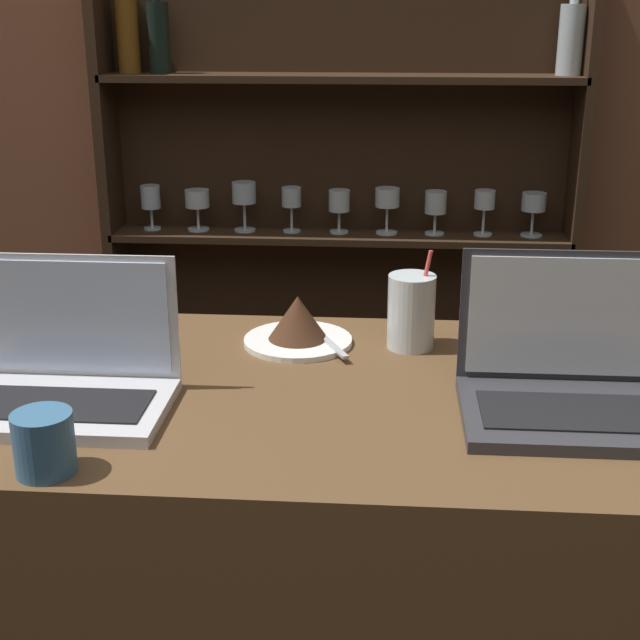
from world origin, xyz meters
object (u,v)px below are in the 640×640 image
Objects in this scene: cake_plate at (298,325)px; water_glass at (411,312)px; laptop_far at (576,380)px; coffee_cup at (44,443)px; laptop_near at (59,374)px.

cake_plate is 1.09× the size of water_glass.
coffee_cup is (-0.70, -0.24, -0.01)m from laptop_far.
water_glass is (-0.23, 0.24, 0.02)m from laptop_far.
cake_plate is at bearing 150.49° from laptop_far.
water_glass reaches higher than cake_plate.
laptop_far is at bearing -46.07° from water_glass.
water_glass reaches higher than coffee_cup.
water_glass is at bearing 133.93° from laptop_far.
cake_plate is (-0.43, 0.24, -0.01)m from laptop_far.
cake_plate is at bearing 39.85° from laptop_near.
laptop_far is at bearing 2.37° from laptop_near.
coffee_cup is at bearing -75.20° from laptop_near.
water_glass is 2.14× the size of coffee_cup.
water_glass is at bearing -0.27° from cake_plate.
cake_plate is (0.33, 0.27, -0.01)m from laptop_near.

